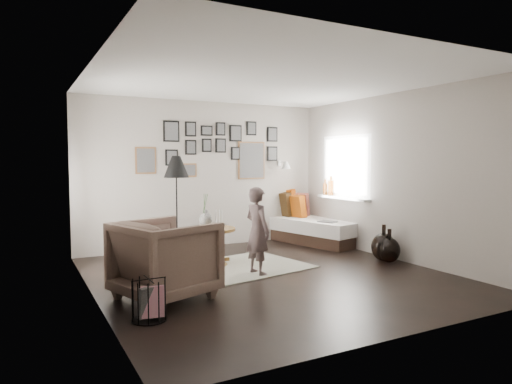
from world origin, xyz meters
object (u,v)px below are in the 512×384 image
armchair (166,259)px  demijohn_large (384,247)px  pedestal_table (211,248)px  child (257,231)px  vase (206,218)px  floor_lamp (176,171)px  demijohn_small (389,250)px  magazine_basket (149,300)px  daybed (309,226)px

armchair → demijohn_large: size_ratio=1.73×
pedestal_table → child: bearing=-65.7°
vase → floor_lamp: bearing=130.5°
armchair → demijohn_large: 3.55m
vase → demijohn_small: bearing=-23.6°
floor_lamp → vase: bearing=-49.5°
magazine_basket → pedestal_table: bearing=52.9°
vase → magazine_basket: vase is taller
demijohn_small → child: size_ratio=0.43×
daybed → floor_lamp: bearing=177.6°
demijohn_large → magazine_basket: bearing=-166.8°
armchair → demijohn_small: bearing=-106.0°
pedestal_table → daybed: (2.41, 0.97, 0.04)m
vase → child: bearing=-61.6°
pedestal_table → vase: vase is taller
demijohn_large → pedestal_table: bearing=158.5°
pedestal_table → demijohn_small: 2.69m
demijohn_small → demijohn_large: bearing=90.0°
magazine_basket → demijohn_large: demijohn_large is taller
pedestal_table → child: child is taller
daybed → demijohn_small: daybed is taller
pedestal_table → demijohn_small: bearing=-23.9°
pedestal_table → armchair: size_ratio=0.72×
floor_lamp → demijohn_small: floor_lamp is taller
floor_lamp → armchair: bearing=-112.2°
vase → demijohn_large: vase is taller
vase → pedestal_table: bearing=-14.0°
magazine_basket → child: 2.12m
magazine_basket → armchair: bearing=60.4°
demijohn_large → child: (-2.11, 0.19, 0.38)m
daybed → demijohn_small: (0.06, -2.06, -0.11)m
daybed → demijohn_large: daybed is taller
demijohn_small → floor_lamp: bearing=152.6°
vase → demijohn_small: vase is taller
vase → child: size_ratio=0.43×
pedestal_table → armchair: bearing=-130.2°
floor_lamp → child: size_ratio=1.36×
demijohn_large → floor_lamp: bearing=154.5°
vase → floor_lamp: (-0.32, 0.37, 0.68)m
vase → child: 0.92m
daybed → demijohn_large: size_ratio=3.81×
pedestal_table → floor_lamp: 1.27m
magazine_basket → demijohn_small: size_ratio=0.79×
pedestal_table → demijohn_large: (2.46, -0.97, -0.04)m
magazine_basket → vase: bearing=54.8°
pedestal_table → demijohn_large: 2.65m
vase → child: (0.43, -0.80, -0.12)m
daybed → floor_lamp: floor_lamp is taller
vase → magazine_basket: size_ratio=1.25×
daybed → child: size_ratio=1.81×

